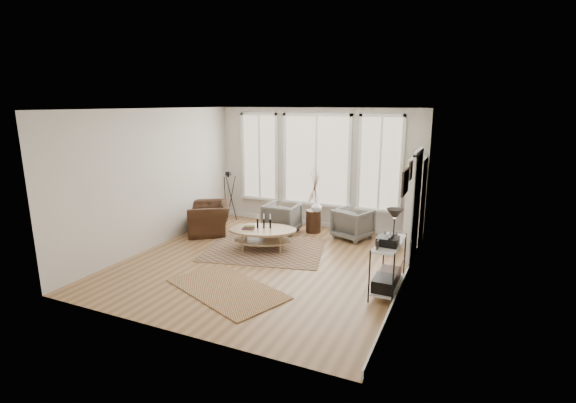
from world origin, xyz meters
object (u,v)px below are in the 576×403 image
at_px(side_table, 314,203).
at_px(low_shelf, 388,261).
at_px(armchair_right, 353,223).
at_px(bookcase, 415,202).
at_px(accent_chair, 208,218).
at_px(armchair_left, 282,218).
at_px(coffee_table, 262,233).

bearing_deg(side_table, low_shelf, -48.13).
bearing_deg(armchair_right, bookcase, -156.46).
relative_size(bookcase, accent_chair, 1.89).
height_order(bookcase, side_table, bookcase).
height_order(low_shelf, armchair_left, low_shelf).
relative_size(low_shelf, coffee_table, 0.81).
bearing_deg(low_shelf, armchair_left, 143.02).
xyz_separation_m(low_shelf, coffee_table, (-2.78, 0.93, -0.16)).
height_order(bookcase, accent_chair, bookcase).
xyz_separation_m(coffee_table, accent_chair, (-1.70, 0.51, 0.01)).
xyz_separation_m(armchair_left, side_table, (0.67, 0.30, 0.36)).
bearing_deg(accent_chair, bookcase, 66.39).
relative_size(low_shelf, armchair_left, 1.69).
bearing_deg(side_table, armchair_left, -155.71).
bearing_deg(bookcase, armchair_left, -173.75).
relative_size(coffee_table, side_table, 1.09).
xyz_separation_m(armchair_right, side_table, (-0.98, 0.06, 0.37)).
bearing_deg(low_shelf, coffee_table, 161.47).
height_order(coffee_table, armchair_right, armchair_right).
xyz_separation_m(bookcase, armchair_left, (-2.97, -0.33, -0.60)).
relative_size(bookcase, low_shelf, 1.58).
relative_size(coffee_table, armchair_left, 2.09).
xyz_separation_m(low_shelf, armchair_right, (-1.26, 2.43, -0.17)).
height_order(coffee_table, accent_chair, accent_chair).
distance_m(bookcase, low_shelf, 2.56).
bearing_deg(side_table, bookcase, 0.53).
relative_size(armchair_right, accent_chair, 0.70).
xyz_separation_m(armchair_left, armchair_right, (1.66, 0.24, -0.01)).
bearing_deg(armchair_left, armchair_right, -172.45).
xyz_separation_m(bookcase, accent_chair, (-4.54, -1.08, -0.60)).
height_order(armchair_left, side_table, side_table).
xyz_separation_m(low_shelf, side_table, (-2.24, 2.50, 0.21)).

